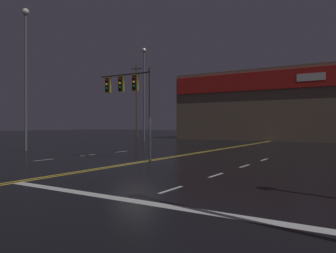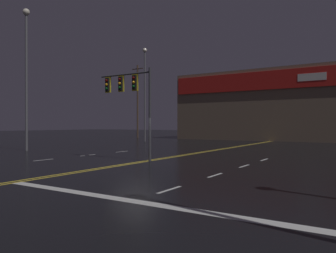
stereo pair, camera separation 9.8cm
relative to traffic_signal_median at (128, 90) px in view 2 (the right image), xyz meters
The scene contains 7 objects.
ground_plane 4.58m from the traffic_signal_median, 35.82° to the right, with size 200.00×200.00×0.00m, color black.
road_markings 5.60m from the traffic_signal_median, 44.66° to the right, with size 16.59×60.00×0.01m.
traffic_signal_median is the anchor object (origin of this frame).
streetlight_median_approach 22.19m from the traffic_signal_median, 123.64° to the left, with size 0.56×0.56×11.91m.
streetlight_far_left 11.76m from the traffic_signal_median, behind, with size 0.56×0.56×11.56m.
building_backdrop 31.96m from the traffic_signal_median, 87.45° to the left, with size 27.80×10.23×9.49m.
utility_pole_row 27.53m from the traffic_signal_median, 91.02° to the left, with size 46.66×0.26×11.95m.
Camera 2 is at (11.20, -14.37, 2.11)m, focal length 35.00 mm.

